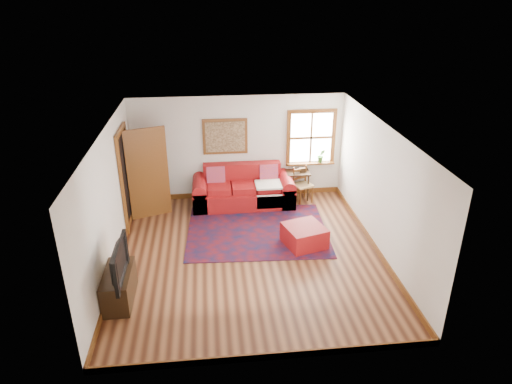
{
  "coord_description": "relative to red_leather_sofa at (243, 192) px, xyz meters",
  "views": [
    {
      "loc": [
        -0.7,
        -7.52,
        4.78
      ],
      "look_at": [
        0.19,
        0.6,
        1.06
      ],
      "focal_mm": 32.0,
      "sensor_mm": 36.0,
      "label": 1
    }
  ],
  "objects": [
    {
      "name": "red_leather_sofa",
      "position": [
        0.0,
        0.0,
        0.0
      ],
      "size": [
        2.36,
        0.98,
        0.93
      ],
      "color": "maroon",
      "rests_on": "ground"
    },
    {
      "name": "red_ottoman",
      "position": [
        1.05,
        -2.04,
        -0.1
      ],
      "size": [
        0.92,
        0.92,
        0.42
      ],
      "primitive_type": "cube",
      "rotation": [
        0.0,
        0.0,
        0.29
      ],
      "color": "maroon",
      "rests_on": "ground"
    },
    {
      "name": "framed_artwork",
      "position": [
        -0.38,
        0.42,
        1.24
      ],
      "size": [
        1.05,
        0.07,
        0.85
      ],
      "color": "brown",
      "rests_on": "ground"
    },
    {
      "name": "media_cabinet",
      "position": [
        -2.34,
        -3.44,
        -0.04
      ],
      "size": [
        0.44,
        0.98,
        0.54
      ],
      "primitive_type": "cube",
      "color": "black",
      "rests_on": "ground"
    },
    {
      "name": "window",
      "position": [
        1.71,
        0.41,
        1.01
      ],
      "size": [
        1.18,
        0.2,
        1.38
      ],
      "color": "white",
      "rests_on": "ground"
    },
    {
      "name": "ground",
      "position": [
        -0.08,
        -2.29,
        -0.31
      ],
      "size": [
        5.5,
        5.5,
        0.0
      ],
      "primitive_type": "plane",
      "color": "#432012",
      "rests_on": "ground"
    },
    {
      "name": "persian_rug",
      "position": [
        0.18,
        -1.38,
        -0.3
      ],
      "size": [
        3.05,
        2.49,
        0.02
      ],
      "primitive_type": "cube",
      "rotation": [
        0.0,
        0.0,
        -0.05
      ],
      "color": "#550C12",
      "rests_on": "ground"
    },
    {
      "name": "ladder_back_chair",
      "position": [
        1.41,
        0.01,
        0.15
      ],
      "size": [
        0.51,
        0.5,
        0.86
      ],
      "color": "tan",
      "rests_on": "ground"
    },
    {
      "name": "candle_hurricane",
      "position": [
        -2.29,
        -3.06,
        0.32
      ],
      "size": [
        0.12,
        0.12,
        0.18
      ],
      "color": "silver",
      "rests_on": "media_cabinet"
    },
    {
      "name": "television",
      "position": [
        -2.32,
        -3.6,
        0.53
      ],
      "size": [
        0.14,
        1.05,
        0.6
      ],
      "primitive_type": "imported",
      "rotation": [
        0.0,
        0.0,
        1.57
      ],
      "color": "black",
      "rests_on": "media_cabinet"
    },
    {
      "name": "side_table",
      "position": [
        1.32,
        0.15,
        0.27
      ],
      "size": [
        0.58,
        0.43,
        0.7
      ],
      "color": "black",
      "rests_on": "ground"
    },
    {
      "name": "room_envelope",
      "position": [
        -0.08,
        -2.28,
        1.34
      ],
      "size": [
        5.04,
        5.54,
        2.52
      ],
      "color": "silver",
      "rests_on": "ground"
    },
    {
      "name": "doorway",
      "position": [
        -2.28,
        -0.51,
        0.76
      ],
      "size": [
        0.89,
        1.08,
        2.14
      ],
      "color": "black",
      "rests_on": "ground"
    }
  ]
}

